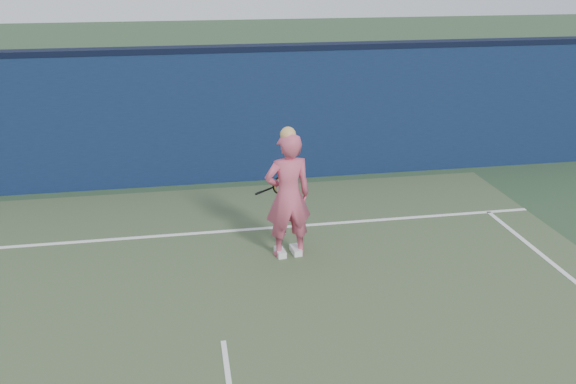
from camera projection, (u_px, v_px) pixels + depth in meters
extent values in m
cube|color=#0D1C3D|center=(199.00, 119.00, 11.58)|extent=(24.00, 0.40, 2.50)
cube|color=black|center=(195.00, 49.00, 11.11)|extent=(24.00, 0.42, 0.10)
imported|color=#CB4F6B|center=(288.00, 196.00, 8.69)|extent=(0.73, 0.52, 1.87)
sphere|color=tan|center=(288.00, 135.00, 8.37)|extent=(0.22, 0.22, 0.22)
cube|color=white|center=(296.00, 250.00, 9.04)|extent=(0.15, 0.29, 0.10)
cube|color=white|center=(280.00, 252.00, 8.98)|extent=(0.15, 0.29, 0.10)
torus|color=black|center=(281.00, 185.00, 9.09)|extent=(0.28, 0.16, 0.29)
torus|color=yellow|center=(281.00, 185.00, 9.09)|extent=(0.23, 0.12, 0.24)
cylinder|color=beige|center=(281.00, 185.00, 9.09)|extent=(0.22, 0.12, 0.23)
cylinder|color=black|center=(267.00, 190.00, 9.06)|extent=(0.26, 0.09, 0.10)
cylinder|color=black|center=(259.00, 193.00, 9.05)|extent=(0.12, 0.06, 0.06)
cube|color=white|center=(209.00, 232.00, 9.72)|extent=(11.00, 0.08, 0.01)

